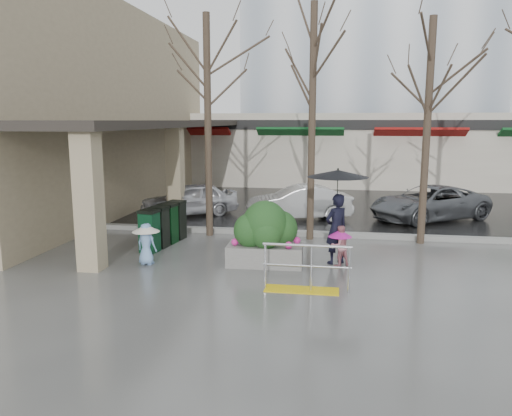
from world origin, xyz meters
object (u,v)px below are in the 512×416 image
(tree_midwest, at_px, (313,65))
(news_boxes, at_px, (164,225))
(planter, at_px, (266,234))
(car_c, at_px, (429,203))
(tree_mideast, at_px, (430,76))
(child_pink, at_px, (340,243))
(tree_west, at_px, (207,72))
(handrail, at_px, (305,274))
(child_blue, at_px, (146,239))
(car_a, at_px, (189,199))
(car_b, at_px, (299,203))
(woman, at_px, (337,204))

(tree_midwest, bearing_deg, news_boxes, -160.86)
(planter, distance_m, car_c, 8.46)
(tree_mideast, distance_m, child_pink, 5.62)
(child_pink, distance_m, news_boxes, 5.27)
(tree_mideast, bearing_deg, news_boxes, -169.01)
(tree_west, height_order, planter, tree_west)
(handrail, bearing_deg, tree_midwest, 91.91)
(child_blue, relative_size, car_c, 0.24)
(planter, bearing_deg, tree_midwest, 72.27)
(car_c, bearing_deg, tree_midwest, -81.04)
(car_a, distance_m, car_b, 4.24)
(tree_west, height_order, tree_mideast, tree_west)
(child_blue, distance_m, news_boxes, 2.01)
(child_pink, height_order, news_boxes, news_boxes)
(car_a, height_order, car_b, same)
(woman, xyz_separation_m, car_a, (-5.63, 5.74, -0.92))
(tree_mideast, bearing_deg, woman, -134.15)
(tree_midwest, distance_m, tree_mideast, 3.32)
(news_boxes, relative_size, car_a, 0.59)
(car_b, bearing_deg, planter, -19.49)
(child_blue, bearing_deg, car_a, -69.81)
(child_blue, relative_size, news_boxes, 0.49)
(handrail, height_order, news_boxes, news_boxes)
(handrail, distance_m, car_b, 7.90)
(tree_west, bearing_deg, planter, -53.12)
(tree_mideast, height_order, news_boxes, tree_mideast)
(car_b, bearing_deg, child_blue, -43.30)
(tree_west, relative_size, car_b, 1.78)
(child_pink, bearing_deg, car_a, -77.84)
(car_a, relative_size, car_b, 0.97)
(handrail, bearing_deg, tree_mideast, 56.81)
(tree_mideast, relative_size, news_boxes, 2.98)
(news_boxes, bearing_deg, handrail, -28.72)
(woman, distance_m, planter, 1.96)
(planter, xyz_separation_m, car_b, (0.36, 6.05, -0.16))
(tree_mideast, bearing_deg, handrail, -123.19)
(handrail, relative_size, news_boxes, 0.87)
(woman, height_order, child_blue, woman)
(handrail, xyz_separation_m, news_boxes, (-4.36, 3.34, 0.22))
(tree_mideast, relative_size, car_a, 1.76)
(tree_midwest, height_order, tree_mideast, tree_midwest)
(news_boxes, distance_m, car_a, 4.67)
(woman, bearing_deg, tree_west, -71.93)
(tree_west, height_order, car_c, tree_west)
(child_blue, height_order, car_a, car_a)
(car_b, bearing_deg, woman, -2.12)
(tree_midwest, bearing_deg, handrail, -88.09)
(handrail, height_order, tree_west, tree_west)
(car_a, relative_size, car_c, 0.82)
(tree_mideast, xyz_separation_m, planter, (-4.26, -2.99, -4.07))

